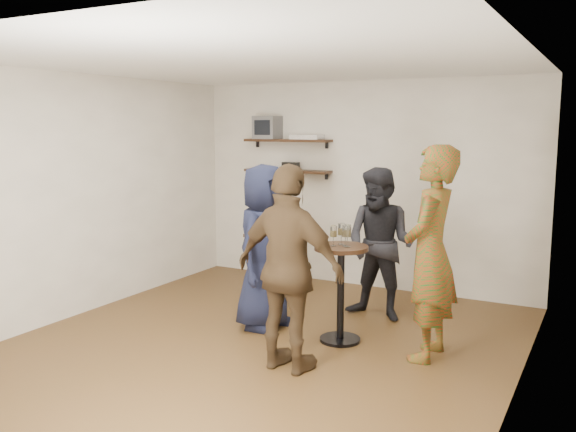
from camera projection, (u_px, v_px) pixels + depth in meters
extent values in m
cube|color=#452D16|center=(261.00, 347.00, 5.72)|extent=(4.50, 5.00, 0.04)
cube|color=white|center=(259.00, 59.00, 5.33)|extent=(4.50, 5.00, 0.04)
cube|color=silver|center=(362.00, 185.00, 7.72)|extent=(4.50, 0.04, 2.60)
cube|color=silver|center=(24.00, 263.00, 3.34)|extent=(4.50, 0.04, 2.60)
cube|color=silver|center=(80.00, 195.00, 6.59)|extent=(0.04, 5.00, 2.60)
cube|color=silver|center=(526.00, 228.00, 4.47)|extent=(0.04, 5.00, 2.60)
cube|color=black|center=(287.00, 140.00, 7.99)|extent=(1.20, 0.25, 0.04)
cube|color=black|center=(287.00, 171.00, 8.04)|extent=(1.20, 0.25, 0.04)
cube|color=#59595B|center=(268.00, 128.00, 8.10)|extent=(0.32, 0.30, 0.30)
cube|color=silver|center=(307.00, 137.00, 7.84)|extent=(0.40, 0.24, 0.06)
cube|color=black|center=(291.00, 166.00, 8.01)|extent=(0.22, 0.10, 0.10)
cube|color=black|center=(266.00, 167.00, 8.25)|extent=(0.30, 0.05, 0.03)
cube|color=black|center=(271.00, 234.00, 8.09)|extent=(0.55, 0.55, 0.04)
cylinder|color=black|center=(249.00, 259.00, 8.05)|extent=(0.04, 0.04, 0.59)
cylinder|color=black|center=(277.00, 262.00, 7.85)|extent=(0.04, 0.04, 0.59)
cylinder|color=black|center=(265.00, 253.00, 8.42)|extent=(0.04, 0.04, 0.59)
cylinder|color=black|center=(292.00, 256.00, 8.22)|extent=(0.04, 0.04, 0.59)
cylinder|color=silver|center=(271.00, 223.00, 8.07)|extent=(0.13, 0.13, 0.28)
cylinder|color=#35621C|center=(269.00, 201.00, 8.03)|extent=(0.01, 0.06, 0.51)
cone|color=white|center=(267.00, 177.00, 8.01)|extent=(0.07, 0.08, 0.11)
cylinder|color=#35621C|center=(272.00, 199.00, 8.02)|extent=(0.03, 0.05, 0.57)
cone|color=white|center=(275.00, 173.00, 7.97)|extent=(0.10, 0.11, 0.12)
cylinder|color=#35621C|center=(270.00, 197.00, 8.00)|extent=(0.09, 0.08, 0.62)
cone|color=white|center=(269.00, 169.00, 7.92)|extent=(0.12, 0.12, 0.12)
cylinder|color=black|center=(341.00, 248.00, 5.71)|extent=(0.51, 0.51, 0.04)
cylinder|color=black|center=(341.00, 294.00, 5.77)|extent=(0.07, 0.07, 0.86)
cylinder|color=black|center=(340.00, 339.00, 5.84)|extent=(0.39, 0.39, 0.03)
cylinder|color=silver|center=(333.00, 246.00, 5.70)|extent=(0.06, 0.06, 0.00)
cylinder|color=silver|center=(333.00, 241.00, 5.69)|extent=(0.01, 0.01, 0.08)
cylinder|color=silver|center=(333.00, 231.00, 5.68)|extent=(0.06, 0.06, 0.10)
cylinder|color=#E1BD5C|center=(333.00, 233.00, 5.68)|extent=(0.06, 0.06, 0.06)
cylinder|color=silver|center=(347.00, 247.00, 5.65)|extent=(0.06, 0.06, 0.00)
cylinder|color=silver|center=(347.00, 242.00, 5.65)|extent=(0.01, 0.01, 0.09)
cylinder|color=silver|center=(347.00, 231.00, 5.63)|extent=(0.07, 0.07, 0.11)
cylinder|color=#E1BD5C|center=(347.00, 233.00, 5.63)|extent=(0.06, 0.06, 0.06)
cylinder|color=silver|center=(341.00, 244.00, 5.77)|extent=(0.06, 0.06, 0.00)
cylinder|color=silver|center=(341.00, 239.00, 5.76)|extent=(0.01, 0.01, 0.09)
cylinder|color=silver|center=(341.00, 229.00, 5.74)|extent=(0.07, 0.07, 0.11)
cylinder|color=#E1BD5C|center=(341.00, 231.00, 5.75)|extent=(0.06, 0.06, 0.06)
cylinder|color=silver|center=(345.00, 246.00, 5.69)|extent=(0.06, 0.06, 0.00)
cylinder|color=silver|center=(345.00, 241.00, 5.69)|extent=(0.01, 0.01, 0.09)
cylinder|color=silver|center=(346.00, 231.00, 5.67)|extent=(0.06, 0.06, 0.10)
cylinder|color=#E1BD5C|center=(345.00, 233.00, 5.68)|extent=(0.06, 0.06, 0.06)
imported|color=#9D2911|center=(430.00, 253.00, 5.30)|extent=(0.46, 0.69, 1.89)
imported|color=black|center=(380.00, 244.00, 6.42)|extent=(0.84, 0.69, 1.61)
imported|color=black|center=(264.00, 247.00, 6.13)|extent=(0.55, 0.83, 1.67)
imported|color=#412E1B|center=(289.00, 269.00, 5.03)|extent=(1.06, 0.54, 1.74)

